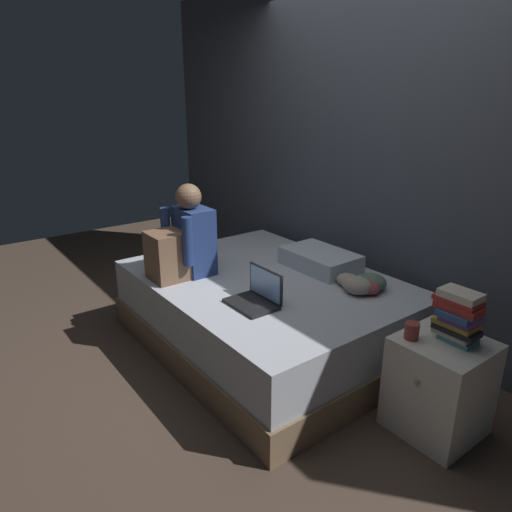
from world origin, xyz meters
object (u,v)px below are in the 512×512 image
object	(u,v)px
person_sitting	(183,241)
laptop	(257,296)
clothes_pile	(362,284)
book_stack	(458,316)
bed	(265,312)
pillow	(320,260)
mug	(412,331)
nightstand	(439,386)

from	to	relation	value
person_sitting	laptop	bearing A→B (deg)	9.51
clothes_pile	book_stack	bearing A→B (deg)	-10.91
bed	person_sitting	size ratio (longest dim) A/B	3.05
bed	clothes_pile	bearing A→B (deg)	33.14
pillow	mug	distance (m)	1.15
nightstand	person_sitting	distance (m)	1.88
pillow	laptop	bearing A→B (deg)	-73.78
bed	pillow	size ratio (longest dim) A/B	3.57
bed	nightstand	xyz separation A→B (m)	(1.30, 0.18, 0.01)
laptop	book_stack	xyz separation A→B (m)	(1.01, 0.53, 0.11)
book_stack	clothes_pile	xyz separation A→B (m)	(-0.76, 0.15, -0.11)
person_sitting	pillow	distance (m)	1.02
mug	bed	bearing A→B (deg)	-176.91
pillow	book_stack	world-z (taller)	book_stack
bed	mug	world-z (taller)	mug
laptop	book_stack	bearing A→B (deg)	27.68
book_stack	person_sitting	bearing A→B (deg)	-159.32
pillow	book_stack	distance (m)	1.26
person_sitting	book_stack	size ratio (longest dim) A/B	2.33
book_stack	mug	distance (m)	0.24
nightstand	laptop	world-z (taller)	laptop
book_stack	mug	xyz separation A→B (m)	(-0.15, -0.16, -0.10)
person_sitting	pillow	xyz separation A→B (m)	(0.49, 0.88, -0.19)
nightstand	laptop	bearing A→B (deg)	-153.63
bed	laptop	xyz separation A→B (m)	(0.31, -0.31, 0.32)
laptop	clothes_pile	distance (m)	0.72
nightstand	pillow	bearing A→B (deg)	167.58
mug	clothes_pile	distance (m)	0.68
book_stack	pillow	bearing A→B (deg)	169.59
nightstand	pillow	size ratio (longest dim) A/B	0.98
nightstand	bed	bearing A→B (deg)	-171.99
nightstand	pillow	distance (m)	1.28
laptop	clothes_pile	xyz separation A→B (m)	(0.26, 0.68, -0.00)
bed	laptop	distance (m)	0.54
pillow	person_sitting	bearing A→B (deg)	-119.16
laptop	clothes_pile	bearing A→B (deg)	69.25
laptop	book_stack	world-z (taller)	book_stack
laptop	clothes_pile	world-z (taller)	laptop
book_stack	mug	size ratio (longest dim) A/B	3.13
mug	clothes_pile	size ratio (longest dim) A/B	0.28
nightstand	book_stack	size ratio (longest dim) A/B	1.95
laptop	mug	world-z (taller)	laptop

